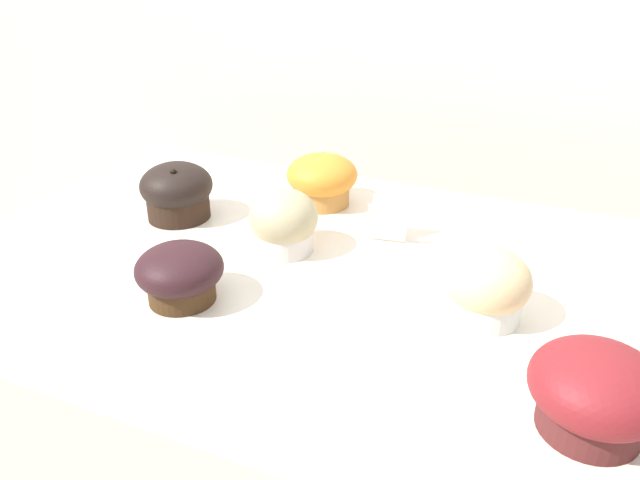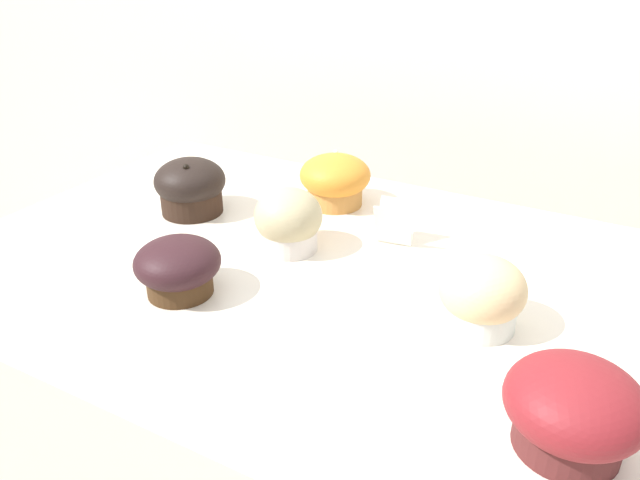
% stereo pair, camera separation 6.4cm
% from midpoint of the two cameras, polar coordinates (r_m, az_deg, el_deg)
% --- Properties ---
extents(wall_back, '(3.20, 0.10, 1.80)m').
position_cam_midpoint_polar(wall_back, '(1.32, 14.81, 7.71)').
color(wall_back, beige).
rests_on(wall_back, ground).
extents(muffin_front_center, '(0.09, 0.09, 0.08)m').
position_cam_midpoint_polar(muffin_front_center, '(0.69, 17.15, -4.89)').
color(muffin_front_center, white).
rests_on(muffin_front_center, display_counter).
extents(muffin_back_left, '(0.09, 0.09, 0.09)m').
position_cam_midpoint_polar(muffin_back_left, '(0.82, -0.70, 1.68)').
color(muffin_back_left, silver).
rests_on(muffin_back_left, display_counter).
extents(muffin_back_right, '(0.11, 0.11, 0.08)m').
position_cam_midpoint_polar(muffin_back_right, '(0.94, -9.87, 4.82)').
color(muffin_back_right, black).
rests_on(muffin_back_right, display_counter).
extents(muffin_front_left, '(0.11, 0.11, 0.08)m').
position_cam_midpoint_polar(muffin_front_left, '(0.57, 25.23, -13.92)').
color(muffin_front_left, '#532120').
rests_on(muffin_front_left, display_counter).
extents(muffin_front_right, '(0.10, 0.10, 0.07)m').
position_cam_midpoint_polar(muffin_front_right, '(0.74, -10.45, -2.47)').
color(muffin_front_right, '#422A15').
rests_on(muffin_front_right, display_counter).
extents(muffin_back_center, '(0.11, 0.11, 0.08)m').
position_cam_midpoint_polar(muffin_back_center, '(0.96, 3.29, 5.49)').
color(muffin_back_center, '#C1803C').
rests_on(muffin_back_center, display_counter).
extents(price_card, '(0.06, 0.05, 0.06)m').
position_cam_midpoint_polar(price_card, '(0.85, 8.99, 1.50)').
color(price_card, white).
rests_on(price_card, display_counter).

